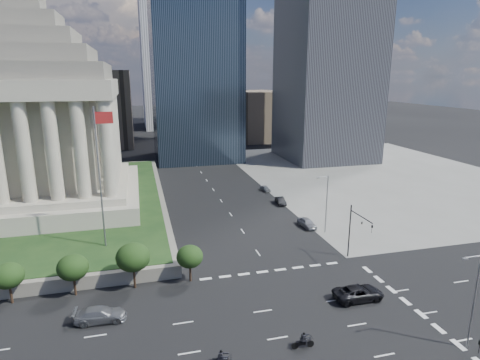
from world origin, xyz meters
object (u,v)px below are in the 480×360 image
object	(u,v)px
traffic_signal_ne	(357,227)
motorcycle_lead	(303,340)
parked_sedan_near	(307,223)
motorcycle_trail	(220,359)
pickup_truck	(359,293)
flagpole	(100,171)
suv_grey	(100,315)
parked_sedan_far	(265,189)
parked_sedan_mid	(281,201)
street_lamp_north	(326,201)
street_lamp_south	(474,296)
war_memorial	(36,101)

from	to	relation	value
traffic_signal_ne	motorcycle_lead	xyz separation A→B (m)	(-14.64, -15.74, -4.38)
parked_sedan_near	motorcycle_trail	world-z (taller)	motorcycle_trail
pickup_truck	flagpole	bearing A→B (deg)	56.72
traffic_signal_ne	pickup_truck	world-z (taller)	traffic_signal_ne
pickup_truck	motorcycle_trail	world-z (taller)	motorcycle_trail
suv_grey	parked_sedan_far	size ratio (longest dim) A/B	1.54
traffic_signal_ne	parked_sedan_near	size ratio (longest dim) A/B	1.72
flagpole	pickup_truck	world-z (taller)	flagpole
flagpole	parked_sedan_mid	distance (m)	39.66
suv_grey	motorcycle_trail	xyz separation A→B (m)	(11.12, -10.28, 0.14)
motorcycle_trail	suv_grey	bearing A→B (deg)	156.58
street_lamp_north	motorcycle_lead	xyz separation A→B (m)	(-15.47, -27.05, -4.79)
traffic_signal_ne	parked_sedan_near	distance (m)	15.10
motorcycle_trail	motorcycle_lead	bearing A→B (deg)	23.91
street_lamp_south	street_lamp_north	world-z (taller)	same
parked_sedan_far	street_lamp_north	bearing A→B (deg)	-92.10
motorcycle_lead	traffic_signal_ne	bearing A→B (deg)	49.33
parked_sedan_near	motorcycle_lead	xyz separation A→B (m)	(-13.64, -30.13, 0.07)
flagpole	motorcycle_lead	bearing A→B (deg)	-52.92
parked_sedan_mid	street_lamp_south	bearing A→B (deg)	-83.07
motorcycle_trail	street_lamp_north	bearing A→B (deg)	68.64
street_lamp_south	suv_grey	distance (m)	37.82
pickup_truck	motorcycle_lead	world-z (taller)	motorcycle_lead
flagpole	parked_sedan_far	xyz separation A→B (m)	(33.33, 27.83, -12.50)
flagpole	parked_sedan_near	world-z (taller)	flagpole
street_lamp_north	motorcycle_lead	bearing A→B (deg)	-119.77
traffic_signal_ne	pickup_truck	bearing A→B (deg)	-117.22
parked_sedan_far	motorcycle_trail	size ratio (longest dim) A/B	1.42
street_lamp_south	motorcycle_lead	size ratio (longest dim) A/B	4.30
pickup_truck	parked_sedan_far	size ratio (longest dim) A/B	1.69
flagpole	street_lamp_north	size ratio (longest dim) A/B	2.00
street_lamp_south	pickup_truck	size ratio (longest dim) A/B	1.64
war_memorial	traffic_signal_ne	distance (m)	60.00
war_memorial	suv_grey	size ratio (longest dim) A/B	7.02
traffic_signal_ne	flagpole	bearing A→B (deg)	163.29
flagpole	parked_sedan_mid	size ratio (longest dim) A/B	4.66
flagpole	war_memorial	bearing A→B (deg)	116.89
pickup_truck	traffic_signal_ne	bearing A→B (deg)	-27.21
war_memorial	street_lamp_north	size ratio (longest dim) A/B	3.90
street_lamp_north	pickup_truck	xyz separation A→B (m)	(-5.54, -20.46, -4.82)
flagpole	parked_sedan_mid	xyz separation A→B (m)	(33.33, 17.56, -12.41)
street_lamp_north	parked_sedan_near	distance (m)	6.05
street_lamp_south	war_memorial	bearing A→B (deg)	131.23
traffic_signal_ne	suv_grey	distance (m)	34.97
traffic_signal_ne	parked_sedan_far	distance (m)	38.42
traffic_signal_ne	motorcycle_trail	distance (m)	28.60
war_memorial	suv_grey	xyz separation A→B (m)	(12.36, -40.43, -20.59)
street_lamp_north	parked_sedan_mid	world-z (taller)	street_lamp_north
flagpole	parked_sedan_near	size ratio (longest dim) A/B	4.29
street_lamp_south	parked_sedan_near	size ratio (longest dim) A/B	2.15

